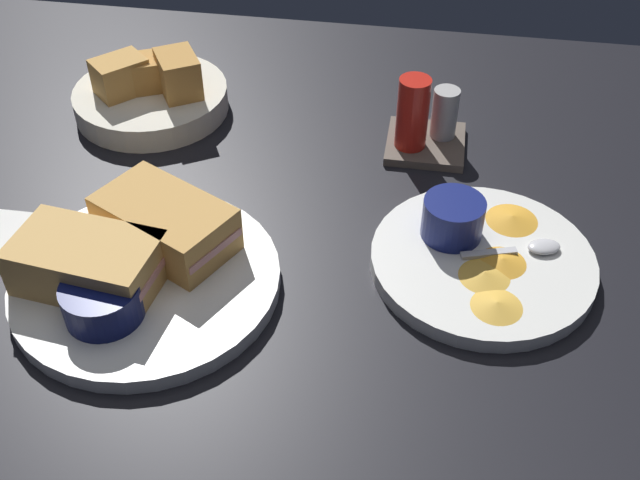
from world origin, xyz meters
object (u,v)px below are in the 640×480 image
object	(u,v)px
ramekin_dark_sauce	(102,299)
plate_chips_companion	(482,262)
sandwich_half_far	(88,263)
ramekin_light_gravy	(453,217)
sandwich_half_near	(165,223)
spoon_by_dark_ramekin	(134,269)
plate_sandwich_main	(147,280)
condiment_caddy	(424,123)
bread_basket_rear	(151,93)
spoon_by_gravy_ramekin	(531,248)

from	to	relation	value
ramekin_dark_sauce	plate_chips_companion	bearing A→B (deg)	21.68
sandwich_half_far	ramekin_light_gravy	distance (cm)	34.73
sandwich_half_near	spoon_by_dark_ramekin	distance (cm)	5.38
plate_sandwich_main	ramekin_light_gravy	size ratio (longest dim) A/B	4.18
sandwich_half_near	condiment_caddy	bearing A→B (deg)	43.62
sandwich_half_far	spoon_by_dark_ramekin	distance (cm)	4.34
ramekin_light_gravy	bread_basket_rear	world-z (taller)	bread_basket_rear
ramekin_light_gravy	condiment_caddy	bearing A→B (deg)	102.97
ramekin_light_gravy	spoon_by_gravy_ramekin	world-z (taller)	ramekin_light_gravy
spoon_by_dark_ramekin	ramekin_light_gravy	bearing A→B (deg)	19.48
plate_chips_companion	spoon_by_gravy_ramekin	xyz separation A→B (cm)	(4.47, 1.41, 1.16)
sandwich_half_far	plate_chips_companion	xyz separation A→B (cm)	(35.78, 9.45, -3.20)
plate_sandwich_main	spoon_by_dark_ramekin	distance (cm)	1.62
sandwich_half_near	bread_basket_rear	size ratio (longest dim) A/B	0.80
plate_sandwich_main	condiment_caddy	world-z (taller)	condiment_caddy
ramekin_dark_sauce	ramekin_light_gravy	world-z (taller)	ramekin_light_gravy
sandwich_half_near	spoon_by_gravy_ramekin	size ratio (longest dim) A/B	1.53
sandwich_half_far	condiment_caddy	world-z (taller)	condiment_caddy
sandwich_half_near	spoon_by_gravy_ramekin	bearing A→B (deg)	7.19
plate_sandwich_main	condiment_caddy	size ratio (longest dim) A/B	2.66
plate_chips_companion	ramekin_light_gravy	size ratio (longest dim) A/B	3.58
sandwich_half_near	spoon_by_gravy_ramekin	distance (cm)	35.33
sandwich_half_near	sandwich_half_far	size ratio (longest dim) A/B	1.07
spoon_by_dark_ramekin	bread_basket_rear	size ratio (longest dim) A/B	0.53
ramekin_light_gravy	bread_basket_rear	xyz separation A→B (cm)	(-37.41, 19.40, -1.36)
sandwich_half_far	spoon_by_gravy_ramekin	size ratio (longest dim) A/B	1.42
sandwich_half_far	plate_sandwich_main	bearing A→B (deg)	20.78
spoon_by_gravy_ramekin	condiment_caddy	distance (cm)	21.37
ramekin_dark_sauce	sandwich_half_near	bearing A→B (deg)	75.90
ramekin_light_gravy	sandwich_half_far	bearing A→B (deg)	-159.51
spoon_by_dark_ramekin	spoon_by_gravy_ramekin	size ratio (longest dim) A/B	1.01
plate_sandwich_main	ramekin_dark_sauce	world-z (taller)	ramekin_dark_sauce
condiment_caddy	sandwich_half_far	bearing A→B (deg)	-134.92
sandwich_half_far	plate_chips_companion	distance (cm)	37.14
ramekin_dark_sauce	spoon_by_gravy_ramekin	world-z (taller)	ramekin_dark_sauce
sandwich_half_near	ramekin_light_gravy	world-z (taller)	sandwich_half_near
spoon_by_dark_ramekin	condiment_caddy	bearing A→B (deg)	46.76
sandwich_half_far	ramekin_dark_sauce	distance (cm)	4.62
plate_chips_companion	ramekin_light_gravy	bearing A→B (deg)	140.19
ramekin_dark_sauce	ramekin_light_gravy	xyz separation A→B (cm)	(29.82, 15.85, 0.31)
sandwich_half_near	ramekin_light_gravy	bearing A→B (deg)	11.83
plate_sandwich_main	bread_basket_rear	world-z (taller)	bread_basket_rear
ramekin_dark_sauce	plate_sandwich_main	bearing A→B (deg)	71.78
plate_chips_companion	condiment_caddy	distance (cm)	20.75
ramekin_dark_sauce	condiment_caddy	bearing A→B (deg)	51.33
spoon_by_dark_ramekin	condiment_caddy	distance (cm)	37.01
plate_sandwich_main	bread_basket_rear	distance (cm)	31.33
sandwich_half_far	spoon_by_gravy_ramekin	xyz separation A→B (cm)	(40.25, 10.85, -2.04)
sandwich_half_far	ramekin_dark_sauce	size ratio (longest dim) A/B	2.00
ramekin_light_gravy	spoon_by_dark_ramekin	bearing A→B (deg)	-160.52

